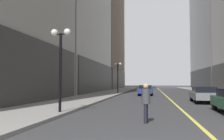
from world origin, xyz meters
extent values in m
plane|color=#38383A|center=(0.00, 35.00, 0.00)|extent=(200.00, 200.00, 0.00)
cube|color=gray|center=(-8.25, 35.00, 0.07)|extent=(4.50, 78.00, 0.15)
cube|color=gray|center=(8.25, 35.00, 0.07)|extent=(4.50, 78.00, 0.15)
cube|color=#E5D64C|center=(0.00, 35.00, 0.00)|extent=(0.16, 70.00, 0.01)
cube|color=#3A3935|center=(-10.60, 11.00, 2.50)|extent=(0.50, 20.90, 5.00)
cube|color=#3A3935|center=(-10.60, 34.50, 2.50)|extent=(0.50, 22.80, 5.00)
cube|color=#332A23|center=(-10.60, 60.00, 2.50)|extent=(0.50, 24.70, 5.00)
cube|color=#2C2C2E|center=(10.60, 60.00, 2.50)|extent=(0.50, 24.70, 5.00)
cylinder|color=black|center=(1.91, 11.02, 0.32)|extent=(0.25, 0.65, 0.64)
cube|color=slate|center=(2.44, 16.49, 0.59)|extent=(1.98, 4.51, 0.55)
cube|color=black|center=(2.43, 16.27, 1.07)|extent=(1.68, 2.55, 0.50)
cylinder|color=black|center=(1.74, 18.07, 0.32)|extent=(0.25, 0.65, 0.64)
cylinder|color=black|center=(3.27, 18.01, 0.32)|extent=(0.25, 0.65, 0.64)
cylinder|color=black|center=(1.60, 14.97, 0.32)|extent=(0.25, 0.65, 0.64)
cylinder|color=black|center=(3.14, 14.90, 0.32)|extent=(0.25, 0.65, 0.64)
cube|color=navy|center=(-2.53, 26.85, 0.59)|extent=(1.91, 4.71, 0.55)
cube|color=black|center=(-2.52, 27.08, 1.07)|extent=(1.64, 2.66, 0.50)
cylinder|color=black|center=(-1.80, 25.19, 0.32)|extent=(0.24, 0.65, 0.64)
cylinder|color=black|center=(-3.34, 25.24, 0.32)|extent=(0.24, 0.65, 0.64)
cylinder|color=black|center=(-1.71, 28.46, 0.32)|extent=(0.24, 0.65, 0.64)
cylinder|color=black|center=(-3.26, 28.50, 0.32)|extent=(0.24, 0.65, 0.64)
cylinder|color=black|center=(-2.00, 5.94, 0.39)|extent=(0.14, 0.14, 0.78)
cylinder|color=black|center=(-2.03, 5.79, 0.39)|extent=(0.14, 0.14, 0.78)
cylinder|color=#3F3F44|center=(-2.01, 5.86, 1.09)|extent=(0.40, 0.40, 0.62)
sphere|color=tan|center=(-2.01, 5.86, 1.50)|extent=(0.21, 0.21, 0.21)
cylinder|color=black|center=(-6.40, 7.60, 2.10)|extent=(0.14, 0.14, 4.20)
cylinder|color=black|center=(-6.40, 7.60, 4.15)|extent=(0.80, 0.06, 0.06)
sphere|color=white|center=(-6.75, 7.60, 4.25)|extent=(0.36, 0.36, 0.36)
sphere|color=white|center=(-6.05, 7.60, 4.25)|extent=(0.36, 0.36, 0.36)
cylinder|color=black|center=(-6.40, 28.47, 2.10)|extent=(0.14, 0.14, 4.20)
cylinder|color=black|center=(-6.40, 28.47, 4.15)|extent=(0.80, 0.06, 0.06)
sphere|color=white|center=(-6.75, 28.47, 4.25)|extent=(0.36, 0.36, 0.36)
sphere|color=white|center=(-6.05, 28.47, 4.25)|extent=(0.36, 0.36, 0.36)
camera|label=1|loc=(-1.79, -3.76, 1.64)|focal=37.41mm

